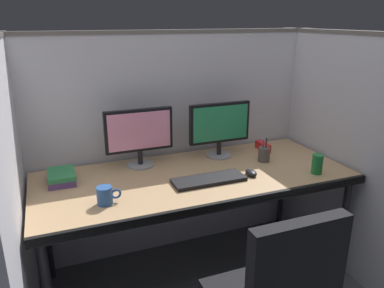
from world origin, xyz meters
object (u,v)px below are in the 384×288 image
at_px(monitor_right, 220,126).
at_px(soda_can, 317,164).
at_px(red_stapler, 263,146).
at_px(desk, 196,183).
at_px(keyboard_main, 209,180).
at_px(monitor_left, 139,134).
at_px(coffee_mug, 105,195).
at_px(computer_mouse, 251,173).
at_px(book_stack, 61,177).
at_px(pen_cup, 264,154).

xyz_separation_m(monitor_right, soda_can, (0.43, -0.49, -0.15)).
xyz_separation_m(soda_can, red_stapler, (-0.08, 0.49, -0.03)).
distance_m(desk, keyboard_main, 0.13).
height_order(monitor_left, coffee_mug, monitor_left).
relative_size(keyboard_main, soda_can, 3.52).
distance_m(desk, soda_can, 0.75).
bearing_deg(soda_can, red_stapler, 99.26).
height_order(computer_mouse, soda_can, soda_can).
bearing_deg(book_stack, red_stapler, 2.18).
distance_m(monitor_left, monitor_right, 0.55).
xyz_separation_m(book_stack, pen_cup, (1.27, -0.14, 0.02)).
xyz_separation_m(keyboard_main, red_stapler, (0.58, 0.36, 0.02)).
xyz_separation_m(keyboard_main, book_stack, (-0.80, 0.30, 0.02)).
height_order(computer_mouse, pen_cup, pen_cup).
distance_m(book_stack, coffee_mug, 0.41).
bearing_deg(book_stack, pen_cup, -6.26).
relative_size(desk, pen_cup, 11.64).
distance_m(monitor_left, keyboard_main, 0.53).
height_order(desk, monitor_right, monitor_right).
xyz_separation_m(keyboard_main, pen_cup, (0.47, 0.16, 0.04)).
relative_size(monitor_right, soda_can, 3.52).
height_order(book_stack, red_stapler, book_stack).
distance_m(monitor_right, red_stapler, 0.39).
relative_size(monitor_left, computer_mouse, 4.48).
height_order(pen_cup, coffee_mug, pen_cup).
distance_m(monitor_right, pen_cup, 0.35).
bearing_deg(soda_can, pen_cup, 122.79).
bearing_deg(red_stapler, keyboard_main, -148.52).
xyz_separation_m(desk, monitor_left, (-0.27, 0.27, 0.27)).
relative_size(monitor_right, pen_cup, 2.63).
distance_m(book_stack, pen_cup, 1.28).
distance_m(desk, red_stapler, 0.67).
height_order(red_stapler, coffee_mug, coffee_mug).
bearing_deg(computer_mouse, desk, 158.10).
bearing_deg(computer_mouse, book_stack, 163.59).
relative_size(monitor_left, keyboard_main, 1.00).
bearing_deg(soda_can, coffee_mug, 176.84).
bearing_deg(book_stack, coffee_mug, -61.91).
height_order(computer_mouse, coffee_mug, coffee_mug).
distance_m(pen_cup, coffee_mug, 1.10).
distance_m(desk, computer_mouse, 0.34).
relative_size(book_stack, red_stapler, 1.40).
height_order(monitor_left, keyboard_main, monitor_left).
bearing_deg(book_stack, computer_mouse, -16.41).
relative_size(desk, monitor_left, 4.42).
height_order(desk, soda_can, soda_can).
relative_size(computer_mouse, red_stapler, 0.64).
bearing_deg(coffee_mug, desk, 17.04).
bearing_deg(pen_cup, red_stapler, 59.93).
bearing_deg(pen_cup, monitor_right, 140.45).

